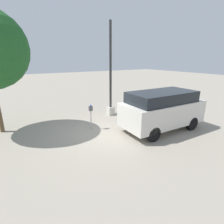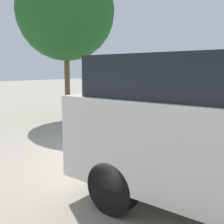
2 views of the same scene
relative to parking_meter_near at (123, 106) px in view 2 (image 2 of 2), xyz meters
name	(u,v)px [view 2 (image 2 of 2)]	position (x,y,z in m)	size (l,w,h in m)	color
ground_plane	(112,152)	(0.13, -0.65, -1.03)	(80.00, 80.00, 0.00)	gray
parking_meter_near	(123,106)	(0.00, 0.00, 0.00)	(0.21, 0.14, 1.40)	#9E9EA3
street_tree	(66,11)	(-4.27, 2.16, 3.17)	(3.84, 3.84, 6.13)	brown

